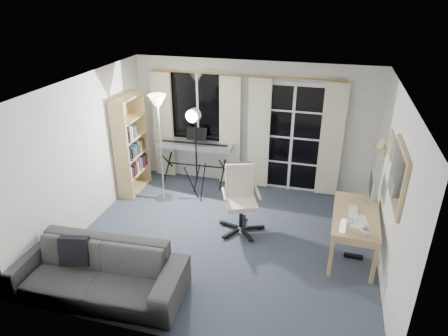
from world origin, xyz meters
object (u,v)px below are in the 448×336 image
(studio_light, at_px, (194,126))
(sofa, at_px, (94,265))
(torchiere_lamp, at_px, (158,117))
(monitor, at_px, (372,186))
(mug, at_px, (366,231))
(desk, at_px, (355,219))
(bookshelf, at_px, (130,147))
(office_chair, at_px, (240,192))
(keyboard_piano, at_px, (195,146))

(studio_light, height_order, sofa, studio_light)
(torchiere_lamp, relative_size, monitor, 4.05)
(monitor, relative_size, mug, 4.40)
(torchiere_lamp, height_order, monitor, torchiere_lamp)
(studio_light, height_order, desk, studio_light)
(bookshelf, xyz_separation_m, monitor, (4.20, -0.54, 0.05))
(desk, height_order, monitor, monitor)
(torchiere_lamp, bearing_deg, office_chair, -19.04)
(torchiere_lamp, bearing_deg, sofa, -86.88)
(bookshelf, distance_m, monitor, 4.23)
(bookshelf, height_order, monitor, bookshelf)
(office_chair, xyz_separation_m, monitor, (1.93, 0.19, 0.29))
(mug, xyz_separation_m, sofa, (-3.25, -1.20, -0.28))
(bookshelf, xyz_separation_m, desk, (4.00, -0.99, -0.29))
(studio_light, xyz_separation_m, office_chair, (0.98, -0.70, -0.77))
(desk, xyz_separation_m, mug, (0.10, -0.50, 0.14))
(monitor, height_order, sofa, monitor)
(office_chair, relative_size, mug, 9.79)
(keyboard_piano, relative_size, monitor, 3.03)
(desk, xyz_separation_m, monitor, (0.20, 0.45, 0.34))
(studio_light, bearing_deg, keyboard_piano, 116.81)
(studio_light, relative_size, desk, 1.38)
(bookshelf, distance_m, mug, 4.37)
(monitor, relative_size, sofa, 0.21)
(sofa, bearing_deg, torchiere_lamp, 90.12)
(bookshelf, relative_size, torchiere_lamp, 0.94)
(bookshelf, xyz_separation_m, torchiere_lamp, (0.71, -0.19, 0.70))
(office_chair, distance_m, desk, 1.76)
(studio_light, height_order, mug, studio_light)
(studio_light, xyz_separation_m, monitor, (2.92, -0.51, -0.48))
(studio_light, relative_size, mug, 15.98)
(bookshelf, distance_m, studio_light, 1.39)
(office_chair, relative_size, desk, 0.85)
(mug, relative_size, sofa, 0.05)
(studio_light, xyz_separation_m, desk, (2.72, -0.96, -0.82))
(bookshelf, xyz_separation_m, studio_light, (1.28, -0.03, 0.53))
(office_chair, bearing_deg, monitor, -15.86)
(torchiere_lamp, xyz_separation_m, office_chair, (1.55, -0.54, -0.94))
(bookshelf, distance_m, desk, 4.13)
(bookshelf, height_order, keyboard_piano, bookshelf)
(office_chair, xyz_separation_m, desk, (1.74, -0.26, -0.05))
(keyboard_piano, bearing_deg, desk, -29.93)
(bookshelf, bearing_deg, torchiere_lamp, -16.65)
(keyboard_piano, height_order, studio_light, studio_light)
(studio_light, distance_m, office_chair, 1.43)
(monitor, bearing_deg, office_chair, -172.75)
(keyboard_piano, height_order, mug, keyboard_piano)
(keyboard_piano, height_order, office_chair, keyboard_piano)
(torchiere_lamp, relative_size, mug, 17.80)
(torchiere_lamp, distance_m, monitor, 3.56)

